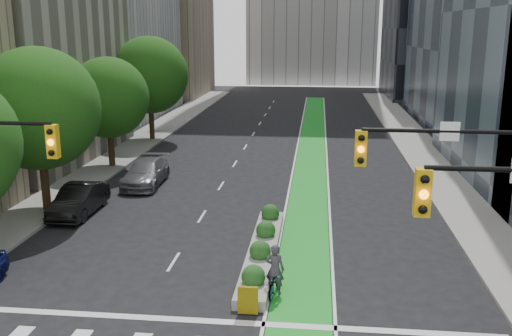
% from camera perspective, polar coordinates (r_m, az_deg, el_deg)
% --- Properties ---
extents(sidewalk_left, '(3.60, 90.00, 0.15)m').
position_cam_1_polar(sidewalk_left, '(44.78, -13.81, 1.11)').
color(sidewalk_left, gray).
rests_on(sidewalk_left, ground).
extents(sidewalk_right, '(3.60, 90.00, 0.15)m').
position_cam_1_polar(sidewalk_right, '(42.94, 17.31, 0.33)').
color(sidewalk_right, gray).
rests_on(sidewalk_right, ground).
extents(bike_lane_paint, '(2.20, 70.00, 0.01)m').
position_cam_1_polar(bike_lane_paint, '(47.01, 5.58, 1.96)').
color(bike_lane_paint, green).
rests_on(bike_lane_paint, ground).
extents(building_tan_far, '(14.00, 16.00, 26.00)m').
position_cam_1_polar(building_tan_far, '(85.35, -10.09, 15.93)').
color(building_tan_far, tan).
rests_on(building_tan_far, ground).
extents(tree_mid, '(6.40, 6.40, 8.78)m').
position_cam_1_polar(tree_mid, '(31.77, -20.94, 5.55)').
color(tree_mid, black).
rests_on(tree_mid, ground).
extents(tree_midfar, '(5.60, 5.60, 7.76)m').
position_cam_1_polar(tree_midfar, '(40.92, -14.56, 6.82)').
color(tree_midfar, black).
rests_on(tree_midfar, ground).
extents(tree_far, '(6.60, 6.60, 9.00)m').
position_cam_1_polar(tree_far, '(50.28, -10.59, 9.12)').
color(tree_far, black).
rests_on(tree_far, ground).
extents(signal_right, '(5.82, 0.51, 7.20)m').
position_cam_1_polar(signal_right, '(17.96, 22.98, -3.00)').
color(signal_right, black).
rests_on(signal_right, ground).
extents(median_planter, '(1.20, 10.26, 1.10)m').
position_cam_1_polar(median_planter, '(24.95, 0.67, -8.01)').
color(median_planter, gray).
rests_on(median_planter, ground).
extents(bicycle, '(0.86, 1.83, 0.93)m').
position_cam_1_polar(bicycle, '(21.65, 1.90, -11.31)').
color(bicycle, gray).
rests_on(bicycle, ground).
extents(cyclist, '(0.79, 0.60, 1.95)m').
position_cam_1_polar(cyclist, '(21.42, 1.90, -10.09)').
color(cyclist, '#3D3743').
rests_on(cyclist, ground).
extents(parked_car_left_mid, '(1.71, 4.85, 1.60)m').
position_cam_1_polar(parked_car_left_mid, '(31.60, -17.29, -3.07)').
color(parked_car_left_mid, black).
rests_on(parked_car_left_mid, ground).
extents(parked_car_left_far, '(2.39, 5.49, 1.57)m').
position_cam_1_polar(parked_car_left_far, '(36.49, -10.97, -0.47)').
color(parked_car_left_far, '#5D6062').
rests_on(parked_car_left_far, ground).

